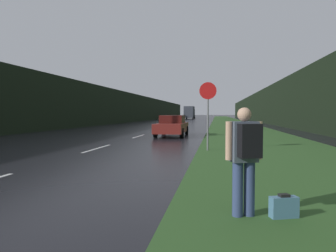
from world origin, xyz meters
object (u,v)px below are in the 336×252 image
Objects in this scene: stop_sign at (208,109)px; car_passing_near at (172,126)px; suitcase at (284,207)px; delivery_truck at (190,112)px; hitchhiker_with_backpack at (245,155)px.

car_passing_near is (-2.57, 7.62, -1.01)m from stop_sign.
car_passing_near is at bearing 108.66° from stop_sign.
car_passing_near is at bearing 85.92° from suitcase.
stop_sign is at bearing 81.33° from suitcase.
car_passing_near is at bearing -86.00° from delivery_truck.
suitcase is (1.31, -7.71, -1.54)m from stop_sign.
stop_sign reaches higher than suitcase.
suitcase is at bearing -83.94° from delivery_truck.
stop_sign is 69.92m from delivery_truck.
car_passing_near is (-3.32, 15.37, -0.23)m from hitchhiker_with_backpack.
hitchhiker_with_backpack is at bearing -84.35° from delivery_truck.
hitchhiker_with_backpack is at bearing 102.20° from car_passing_near.
delivery_truck is at bearing 95.66° from stop_sign.
car_passing_near is 62.12m from delivery_truck.
hitchhiker_with_backpack is 77.72m from delivery_truck.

